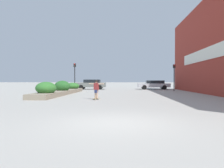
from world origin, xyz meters
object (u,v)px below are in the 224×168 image
object	(u,v)px
traffic_light_left	(75,72)
traffic_light_right	(174,73)
skateboarder	(96,87)
car_leftmost	(91,84)
skateboard	(96,99)
car_center_left	(154,85)

from	to	relation	value
traffic_light_left	traffic_light_right	world-z (taller)	traffic_light_left
skateboarder	car_leftmost	xyz separation A→B (m)	(-3.06, 17.87, -0.10)
skateboard	car_leftmost	size ratio (longest dim) A/B	0.16
skateboarder	traffic_light_left	world-z (taller)	traffic_light_left
traffic_light_right	traffic_light_left	bearing A→B (deg)	179.59
skateboard	traffic_light_right	distance (m)	15.31
skateboard	traffic_light_left	distance (m)	13.72
traffic_light_left	traffic_light_right	xyz separation A→B (m)	(12.77, -0.09, -0.11)
skateboard	car_leftmost	bearing A→B (deg)	124.46
car_leftmost	traffic_light_left	size ratio (longest dim) A/B	1.26
skateboarder	traffic_light_right	distance (m)	15.21
skateboard	traffic_light_left	bearing A→B (deg)	134.05
car_leftmost	traffic_light_left	distance (m)	5.55
car_center_left	skateboard	bearing A→B (deg)	160.34
skateboarder	car_center_left	world-z (taller)	skateboarder
skateboard	skateboarder	world-z (taller)	skateboarder
car_leftmost	skateboarder	bearing A→B (deg)	-170.30
skateboard	skateboarder	bearing A→B (deg)	0.00
car_leftmost	car_center_left	world-z (taller)	car_leftmost
skateboarder	traffic_light_right	world-z (taller)	traffic_light_right
traffic_light_left	traffic_light_right	size ratio (longest dim) A/B	1.05
car_leftmost	skateboard	bearing A→B (deg)	-170.30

